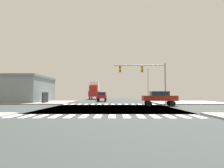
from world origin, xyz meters
TOP-DOWN VIEW (x-y plane):
  - ground at (0.00, 0.00)m, footprint 90.00×90.00m
  - sidewalk_corner_ne at (13.00, 12.00)m, footprint 12.00×12.00m
  - sidewalk_corner_nw at (-13.00, 12.00)m, footprint 12.00×12.00m
  - crosswalk_near at (-0.25, -7.30)m, footprint 13.50×2.00m
  - crosswalk_far at (-0.25, 7.30)m, footprint 13.50×2.00m
  - traffic_signal_mast at (4.99, 7.13)m, footprint 7.76×0.55m
  - street_lamp at (7.57, 19.72)m, footprint 1.78×0.32m
  - bank_building at (-19.00, 13.80)m, footprint 15.35×10.99m
  - sedan_nearside_1 at (6.26, 3.50)m, footprint 4.30×1.80m
  - sedan_farside_2 at (-2.00, 16.93)m, footprint 1.80×4.30m
  - box_truck_leading_1 at (-5.00, 31.12)m, footprint 2.40×7.20m

SIDE VIEW (x-z plane):
  - ground at x=0.00m, z-range -0.05..0.00m
  - crosswalk_near at x=-0.25m, z-range 0.00..0.01m
  - crosswalk_far at x=-0.25m, z-range 0.00..0.01m
  - sidewalk_corner_ne at x=13.00m, z-range 0.00..0.14m
  - sidewalk_corner_nw at x=-13.00m, z-range 0.00..0.14m
  - sedan_nearside_1 at x=6.26m, z-range 0.18..2.06m
  - sedan_farside_2 at x=-2.00m, z-range 0.18..2.06m
  - bank_building at x=-19.00m, z-range 0.01..4.79m
  - box_truck_leading_1 at x=-5.00m, z-range 0.14..4.99m
  - street_lamp at x=7.57m, z-range 0.76..7.81m
  - traffic_signal_mast at x=4.99m, z-range 1.53..7.74m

